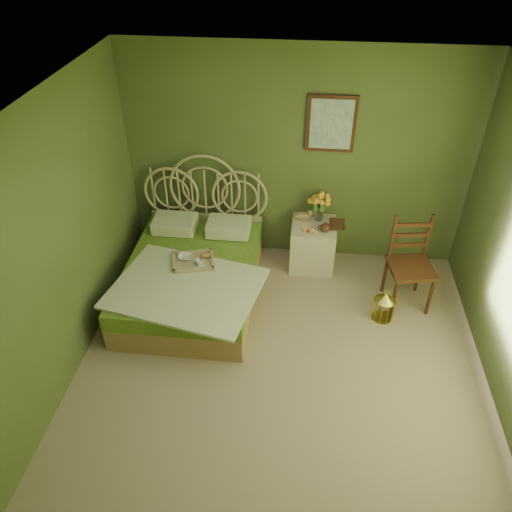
# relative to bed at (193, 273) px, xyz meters

# --- Properties ---
(floor) EXTENTS (4.50, 4.50, 0.00)m
(floor) POSITION_rel_bed_xyz_m (1.09, -1.27, -0.29)
(floor) COLOR tan
(floor) RESTS_ON ground
(ceiling) EXTENTS (4.50, 4.50, 0.00)m
(ceiling) POSITION_rel_bed_xyz_m (1.09, -1.27, 2.31)
(ceiling) COLOR silver
(ceiling) RESTS_ON wall_back
(wall_back) EXTENTS (4.00, 0.00, 4.00)m
(wall_back) POSITION_rel_bed_xyz_m (1.09, 0.98, 1.01)
(wall_back) COLOR #586A38
(wall_back) RESTS_ON floor
(wall_left) EXTENTS (0.00, 4.50, 4.50)m
(wall_left) POSITION_rel_bed_xyz_m (-0.91, -1.27, 1.01)
(wall_left) COLOR #586A38
(wall_left) RESTS_ON floor
(wall_art) EXTENTS (0.54, 0.04, 0.64)m
(wall_art) POSITION_rel_bed_xyz_m (1.45, 0.96, 1.46)
(wall_art) COLOR #371B0F
(wall_art) RESTS_ON wall_back
(bed) EXTENTS (1.68, 2.13, 1.32)m
(bed) POSITION_rel_bed_xyz_m (0.00, 0.00, 0.00)
(bed) COLOR #A88454
(bed) RESTS_ON floor
(nightstand) EXTENTS (0.53, 0.53, 1.01)m
(nightstand) POSITION_rel_bed_xyz_m (1.35, 0.73, 0.07)
(nightstand) COLOR beige
(nightstand) RESTS_ON floor
(chair) EXTENTS (0.53, 0.53, 1.05)m
(chair) POSITION_rel_bed_xyz_m (2.42, 0.20, 0.29)
(chair) COLOR #371B0F
(chair) RESTS_ON floor
(birdcage) EXTENTS (0.23, 0.23, 0.35)m
(birdcage) POSITION_rel_bed_xyz_m (2.15, -0.18, -0.12)
(birdcage) COLOR gold
(birdcage) RESTS_ON floor
(book_lower) EXTENTS (0.18, 0.24, 0.02)m
(book_lower) POSITION_rel_bed_xyz_m (1.53, 0.73, 0.30)
(book_lower) COLOR #381E0F
(book_lower) RESTS_ON nightstand
(book_upper) EXTENTS (0.21, 0.26, 0.02)m
(book_upper) POSITION_rel_bed_xyz_m (1.53, 0.73, 0.32)
(book_upper) COLOR #472819
(book_upper) RESTS_ON nightstand
(cereal_bowl) EXTENTS (0.17, 0.17, 0.04)m
(cereal_bowl) POSITION_rel_bed_xyz_m (-0.06, -0.01, 0.24)
(cereal_bowl) COLOR white
(cereal_bowl) RESTS_ON bed
(coffee_cup) EXTENTS (0.10, 0.10, 0.08)m
(coffee_cup) POSITION_rel_bed_xyz_m (0.12, -0.12, 0.26)
(coffee_cup) COLOR white
(coffee_cup) RESTS_ON bed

